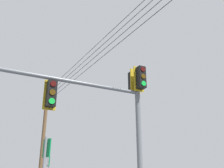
# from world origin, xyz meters

# --- Properties ---
(signal_mast_assembly) EXTENTS (5.83, 4.00, 6.46)m
(signal_mast_assembly) POSITION_xyz_m (0.04, 1.47, 4.62)
(signal_mast_assembly) COLOR slate
(signal_mast_assembly) RESTS_ON ground
(utility_pole_wooden) EXTENTS (1.18, 1.49, 9.94)m
(utility_pole_wooden) POSITION_xyz_m (6.73, -9.87, 5.08)
(utility_pole_wooden) COLOR brown
(utility_pole_wooden) RESTS_ON ground
(overhead_wire_span) EXTENTS (16.82, 23.65, 1.19)m
(overhead_wire_span) POSITION_xyz_m (-1.67, 1.94, 8.82)
(overhead_wire_span) COLOR black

